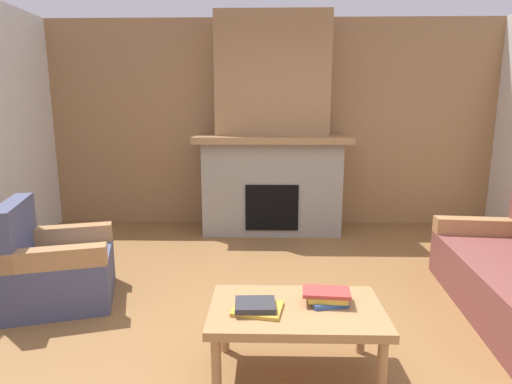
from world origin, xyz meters
TOP-DOWN VIEW (x-y plane):
  - ground at (0.00, 0.00)m, footprint 9.00×9.00m
  - wall_back_wood_panel at (0.00, 3.00)m, footprint 6.00×0.12m
  - fireplace at (0.00, 2.62)m, footprint 1.90×0.82m
  - armchair at (-1.78, 0.47)m, footprint 0.95×0.95m
  - coffee_table at (0.10, -0.45)m, footprint 1.00×0.60m
  - book_stack_near_edge at (-0.13, -0.50)m, footprint 0.31×0.26m
  - book_stack_center at (0.29, -0.40)m, footprint 0.29×0.20m

SIDE VIEW (x-z plane):
  - ground at x=0.00m, z-range 0.00..0.00m
  - armchair at x=-1.78m, z-range -0.13..0.72m
  - coffee_table at x=0.10m, z-range 0.16..0.59m
  - book_stack_near_edge at x=-0.13m, z-range 0.43..0.48m
  - book_stack_center at x=0.29m, z-range 0.43..0.51m
  - fireplace at x=0.00m, z-range -0.19..2.51m
  - wall_back_wood_panel at x=0.00m, z-range 0.00..2.70m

